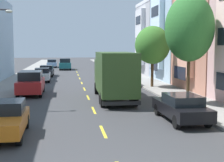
% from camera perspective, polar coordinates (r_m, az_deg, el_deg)
% --- Properties ---
extents(ground_plane, '(160.00, 160.00, 0.00)m').
position_cam_1_polar(ground_plane, '(37.45, -5.68, 0.16)').
color(ground_plane, '#38383A').
extents(sidewalk_left, '(3.20, 120.00, 0.14)m').
position_cam_1_polar(sidewalk_left, '(35.84, -16.95, -0.23)').
color(sidewalk_left, gray).
rests_on(sidewalk_left, ground_plane).
extents(sidewalk_right, '(3.20, 120.00, 0.14)m').
position_cam_1_polar(sidewalk_right, '(36.49, 5.67, 0.11)').
color(sidewalk_right, gray).
rests_on(sidewalk_right, ground_plane).
extents(lane_centerline_dashes, '(0.14, 47.20, 0.01)m').
position_cam_1_polar(lane_centerline_dashes, '(32.00, -5.24, -0.85)').
color(lane_centerline_dashes, yellow).
rests_on(lane_centerline_dashes, ground_plane).
extents(townhouse_fourth_powder_blue, '(11.40, 8.00, 10.41)m').
position_cam_1_polar(townhouse_fourth_powder_blue, '(38.00, 16.20, 7.59)').
color(townhouse_fourth_powder_blue, '#9EB7CC').
rests_on(townhouse_fourth_powder_blue, ground_plane).
extents(townhouse_fifth_dove_grey, '(10.72, 8.00, 10.03)m').
position_cam_1_polar(townhouse_fifth_dove_grey, '(45.47, 11.50, 7.19)').
color(townhouse_fifth_dove_grey, '#A8A8AD').
rests_on(townhouse_fifth_dove_grey, ground_plane).
extents(street_tree_second, '(3.22, 3.22, 7.15)m').
position_cam_1_polar(street_tree_second, '(21.69, 13.72, 9.15)').
color(street_tree_second, '#47331E').
rests_on(street_tree_second, sidewalk_right).
extents(street_tree_third, '(3.30, 3.30, 5.69)m').
position_cam_1_polar(street_tree_third, '(30.15, 7.28, 6.39)').
color(street_tree_third, '#47331E').
rests_on(street_tree_third, sidewalk_right).
extents(delivery_box_truck, '(2.59, 8.05, 3.50)m').
position_cam_1_polar(delivery_box_truck, '(22.98, 0.39, 1.36)').
color(delivery_box_truck, '#2D471E').
rests_on(delivery_box_truck, ground_plane).
extents(parked_hatchback_white, '(1.82, 4.03, 1.50)m').
position_cam_1_polar(parked_hatchback_white, '(36.50, -12.42, 1.08)').
color(parked_hatchback_white, silver).
rests_on(parked_hatchback_white, ground_plane).
extents(parked_sedan_charcoal, '(1.86, 4.52, 1.43)m').
position_cam_1_polar(parked_sedan_charcoal, '(43.15, -11.65, 1.85)').
color(parked_sedan_charcoal, '#333338').
rests_on(parked_sedan_charcoal, ground_plane).
extents(parked_hatchback_orange, '(1.81, 4.03, 1.50)m').
position_cam_1_polar(parked_hatchback_orange, '(14.69, -18.65, -6.48)').
color(parked_hatchback_orange, orange).
rests_on(parked_hatchback_orange, ground_plane).
extents(parked_suv_red, '(2.00, 4.82, 1.93)m').
position_cam_1_polar(parked_suv_red, '(26.65, -14.34, -0.29)').
color(parked_suv_red, '#AD1E1E').
rests_on(parked_suv_red, ground_plane).
extents(parked_wagon_burgundy, '(1.92, 4.74, 1.50)m').
position_cam_1_polar(parked_wagon_burgundy, '(32.33, 2.30, 0.67)').
color(parked_wagon_burgundy, maroon).
rests_on(parked_wagon_burgundy, ground_plane).
extents(parked_sedan_black, '(1.85, 4.52, 1.43)m').
position_cam_1_polar(parked_sedan_black, '(17.08, 12.30, -4.58)').
color(parked_sedan_black, black).
rests_on(parked_sedan_black, ground_plane).
extents(parked_wagon_sky, '(1.95, 4.75, 1.50)m').
position_cam_1_polar(parked_wagon_sky, '(61.92, -10.73, 3.18)').
color(parked_wagon_sky, '#7A9EC6').
rests_on(parked_wagon_sky, ground_plane).
extents(parked_pickup_navy, '(2.01, 5.30, 1.73)m').
position_cam_1_polar(parked_pickup_navy, '(38.15, 0.86, 1.54)').
color(parked_pickup_navy, navy).
rests_on(parked_pickup_navy, ground_plane).
extents(moving_teal_sedan, '(1.95, 4.80, 1.93)m').
position_cam_1_polar(moving_teal_sedan, '(55.03, -8.41, 3.06)').
color(moving_teal_sedan, '#195B60').
rests_on(moving_teal_sedan, ground_plane).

